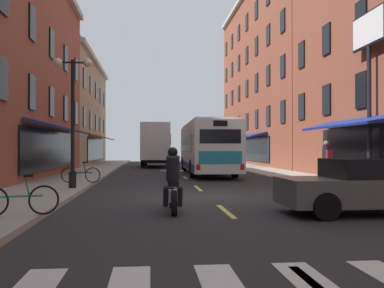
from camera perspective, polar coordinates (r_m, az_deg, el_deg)
ground_plane at (r=14.88m, az=2.09°, el=-7.04°), size 34.80×80.00×0.10m
lane_centre_dashes at (r=14.63m, az=2.22°, el=-6.94°), size 0.14×73.90×0.01m
sidewalk_left at (r=15.25m, az=-20.60°, el=-6.39°), size 3.00×80.00×0.14m
sidewalk_right at (r=16.70m, az=22.70°, el=-5.88°), size 3.00×80.00×0.14m
billboard_sign at (r=19.79m, az=22.09°, el=10.81°), size 0.40×2.66×7.14m
transit_bus at (r=27.44m, az=1.90°, el=-0.43°), size 2.76×11.84×3.22m
box_truck at (r=38.41m, az=-4.65°, el=-0.08°), size 2.72×8.21×3.72m
sedan_near at (r=11.77m, az=22.46°, el=-5.04°), size 4.46×2.00×1.37m
sedan_mid at (r=50.29m, az=-4.65°, el=-1.60°), size 2.04×4.55×1.40m
motorcycle_rider at (r=11.26m, az=-2.53°, el=-5.25°), size 0.62×2.07×1.66m
bicycle_near at (r=19.57m, az=-14.32°, el=-3.85°), size 1.71×0.48×0.91m
bicycle_mid at (r=10.41m, az=-21.66°, el=-6.74°), size 1.67×0.57×0.91m
pedestrian_near at (r=19.82m, az=17.15°, el=-2.04°), size 0.36×0.52×1.82m
street_lamp_twin at (r=17.05m, az=-15.31°, el=3.58°), size 1.42×0.32×4.88m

